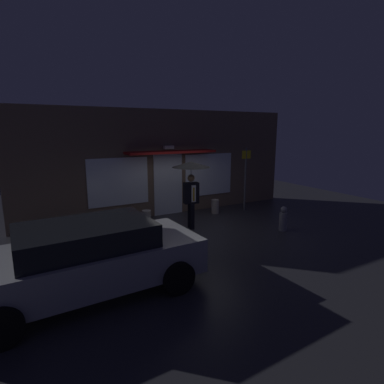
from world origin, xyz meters
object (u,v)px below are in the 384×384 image
sidewalk_bollard (147,218)px  person_with_umbrella (191,176)px  parked_car (88,258)px  sidewalk_bollard_2 (215,206)px  street_sign_post (245,175)px  fire_hydrant (283,219)px

sidewalk_bollard → person_with_umbrella: bearing=-37.1°
parked_car → sidewalk_bollard_2: parked_car is taller
street_sign_post → fire_hydrant: size_ratio=3.14×
person_with_umbrella → parked_car: person_with_umbrella is taller
street_sign_post → person_with_umbrella: bearing=-161.5°
street_sign_post → sidewalk_bollard: size_ratio=4.61×
street_sign_post → sidewalk_bollard_2: bearing=172.8°
parked_car → street_sign_post: bearing=25.7°
person_with_umbrella → parked_car: 4.48m
person_with_umbrella → fire_hydrant: person_with_umbrella is taller
parked_car → street_sign_post: street_sign_post is taller
parked_car → sidewalk_bollard_2: 6.36m
street_sign_post → fire_hydrant: (-0.50, -2.53, -1.00)m
person_with_umbrella → sidewalk_bollard: person_with_umbrella is taller
street_sign_post → sidewalk_bollard: street_sign_post is taller
fire_hydrant → parked_car: bearing=-170.9°
parked_car → fire_hydrant: (5.94, 0.96, -0.36)m
sidewalk_bollard_2 → fire_hydrant: (0.74, -2.69, 0.10)m
person_with_umbrella → street_sign_post: (2.87, 0.96, -0.30)m
street_sign_post → sidewalk_bollard: (-4.02, -0.08, -1.10)m
parked_car → fire_hydrant: 6.03m
sidewalk_bollard → sidewalk_bollard_2: bearing=5.0°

